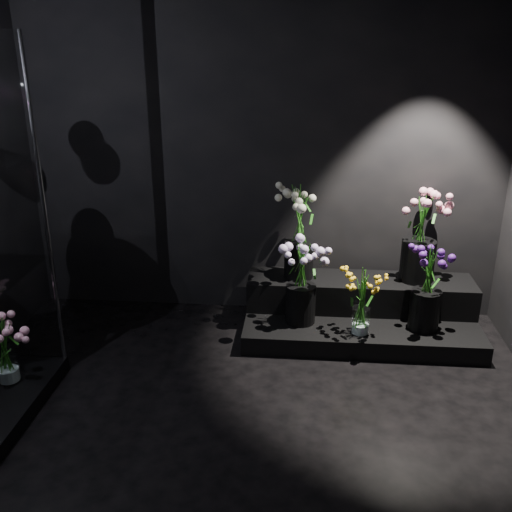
# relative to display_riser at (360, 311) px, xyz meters

# --- Properties ---
(floor) EXTENTS (4.00, 4.00, 0.00)m
(floor) POSITION_rel_display_riser_xyz_m (-0.84, -1.63, -0.17)
(floor) COLOR black
(floor) RESTS_ON ground
(wall_back) EXTENTS (4.00, 0.00, 4.00)m
(wall_back) POSITION_rel_display_riser_xyz_m (-0.84, 0.37, 1.23)
(wall_back) COLOR black
(wall_back) RESTS_ON floor
(display_riser) EXTENTS (1.87, 0.83, 0.42)m
(display_riser) POSITION_rel_display_riser_xyz_m (0.00, 0.00, 0.00)
(display_riser) COLOR black
(display_riser) RESTS_ON floor
(bouquet_orange_bells) EXTENTS (0.31, 0.31, 0.53)m
(bouquet_orange_bells) POSITION_rel_display_riser_xyz_m (-0.03, -0.35, 0.25)
(bouquet_orange_bells) COLOR white
(bouquet_orange_bells) RESTS_ON display_riser
(bouquet_lilac) EXTENTS (0.45, 0.45, 0.66)m
(bouquet_lilac) POSITION_rel_display_riser_xyz_m (-0.49, -0.19, 0.37)
(bouquet_lilac) COLOR black
(bouquet_lilac) RESTS_ON display_riser
(bouquet_purple) EXTENTS (0.33, 0.33, 0.68)m
(bouquet_purple) POSITION_rel_display_riser_xyz_m (0.47, -0.23, 0.36)
(bouquet_purple) COLOR black
(bouquet_purple) RESTS_ON display_riser
(bouquet_cream_roses) EXTENTS (0.42, 0.42, 0.78)m
(bouquet_cream_roses) POSITION_rel_display_riser_xyz_m (-0.52, 0.11, 0.69)
(bouquet_cream_roses) COLOR black
(bouquet_cream_roses) RESTS_ON display_riser
(bouquet_pink_roses) EXTENTS (0.44, 0.44, 0.74)m
(bouquet_pink_roses) POSITION_rel_display_riser_xyz_m (0.45, 0.13, 0.65)
(bouquet_pink_roses) COLOR black
(bouquet_pink_roses) RESTS_ON display_riser
(bouquet_case_base_pink) EXTENTS (0.39, 0.39, 0.46)m
(bouquet_case_base_pink) POSITION_rel_display_riser_xyz_m (-2.45, -1.14, 0.18)
(bouquet_case_base_pink) COLOR white
(bouquet_case_base_pink) RESTS_ON display_case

